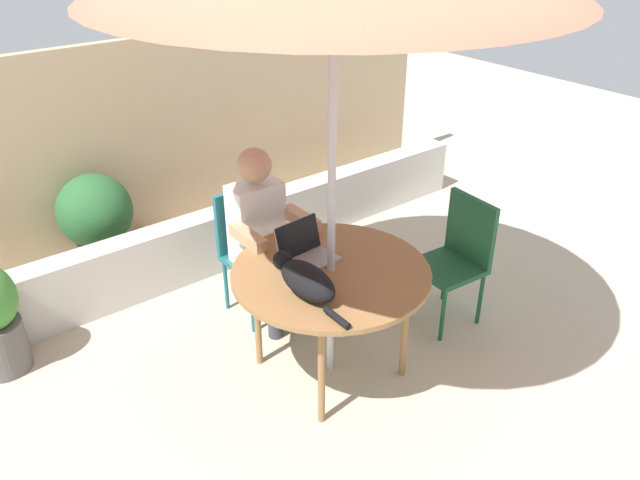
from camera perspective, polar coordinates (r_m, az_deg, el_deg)
The scene contains 10 objects.
ground_plane at distance 3.98m, azimuth 0.90°, elevation -11.48°, with size 14.00×14.00×0.00m, color #BCAD93.
fence_back at distance 5.30m, azimuth -14.81°, elevation 8.66°, with size 5.60×0.08×1.63m, color tan.
planter_wall_low at distance 4.87m, azimuth -9.99°, elevation -0.21°, with size 5.04×0.20×0.47m, color beige.
patio_table at distance 3.58m, azimuth 0.99°, elevation -3.43°, with size 1.14×1.14×0.71m.
chair_occupied at distance 4.27m, azimuth -6.27°, elevation -0.27°, with size 0.40×0.40×0.87m.
chair_empty at distance 4.24m, azimuth 12.38°, elevation -1.04°, with size 0.43×0.43×0.87m.
person_seated at distance 4.07m, azimuth -5.22°, elevation 0.97°, with size 0.48×0.48×1.21m.
laptop at distance 3.64m, azimuth -1.47°, elevation -0.78°, with size 0.32×0.27×0.21m.
cat at distance 3.32m, azimuth -1.39°, elevation -3.59°, with size 0.19×0.65×0.17m.
potted_plant_near_fence at distance 5.00m, azimuth -19.59°, elevation 1.89°, with size 0.55×0.55×0.78m.
Camera 1 is at (-1.90, -2.33, 2.60)m, focal length 35.36 mm.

